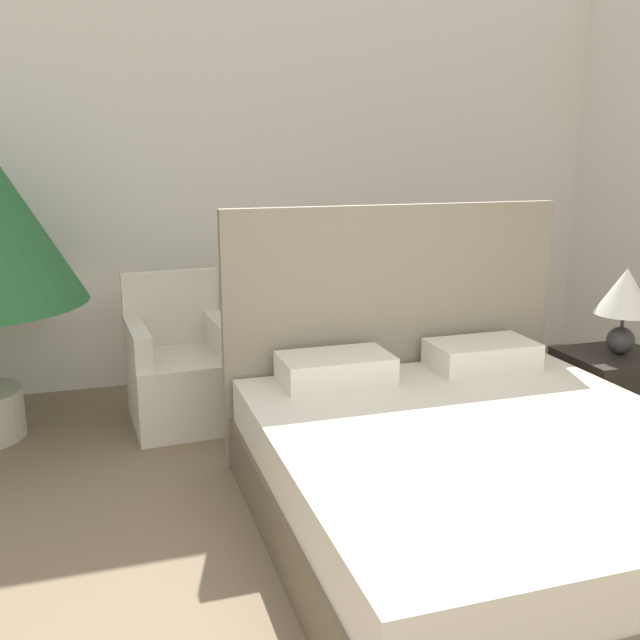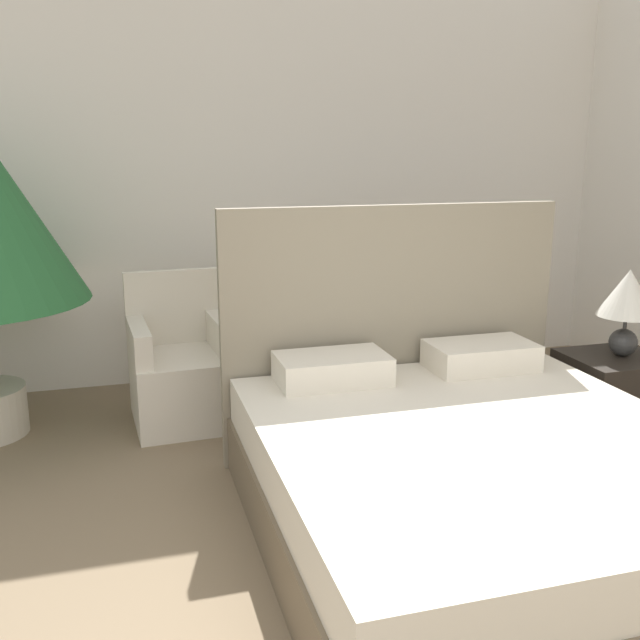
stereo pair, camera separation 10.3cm
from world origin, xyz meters
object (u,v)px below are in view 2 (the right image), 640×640
(armchair_near_window_left, at_px, (182,376))
(table_lamp, at_px, (628,299))
(nightstand, at_px, (613,398))
(armchair_near_window_right, at_px, (329,363))
(side_table, at_px, (259,380))
(bed, at_px, (471,471))

(armchair_near_window_left, height_order, table_lamp, table_lamp)
(nightstand, bearing_deg, table_lamp, -7.69)
(armchair_near_window_right, height_order, table_lamp, table_lamp)
(armchair_near_window_right, height_order, nightstand, armchair_near_window_right)
(table_lamp, distance_m, side_table, 2.20)
(table_lamp, relative_size, side_table, 1.11)
(bed, height_order, armchair_near_window_right, bed)
(armchair_near_window_left, bearing_deg, nightstand, -25.94)
(table_lamp, bearing_deg, side_table, 153.32)
(bed, relative_size, armchair_near_window_right, 2.33)
(bed, xyz_separation_m, armchair_near_window_right, (-0.14, 1.67, -0.00))
(bed, bearing_deg, side_table, 110.18)
(armchair_near_window_left, bearing_deg, bed, -60.59)
(armchair_near_window_right, distance_m, nightstand, 1.70)
(bed, xyz_separation_m, armchair_near_window_left, (-1.07, 1.67, -0.00))
(nightstand, xyz_separation_m, table_lamp, (0.03, -0.00, 0.58))
(bed, distance_m, nightstand, 1.44)
(armchair_near_window_right, bearing_deg, bed, -83.41)
(bed, relative_size, table_lamp, 4.24)
(armchair_near_window_right, distance_m, side_table, 0.47)
(nightstand, distance_m, table_lamp, 0.58)
(bed, xyz_separation_m, nightstand, (1.26, 0.69, -0.04))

